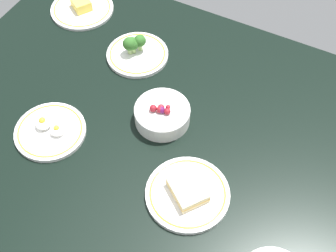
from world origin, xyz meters
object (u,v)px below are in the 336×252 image
at_px(plate_cheese, 82,8).
at_px(plate_sandwich, 188,193).
at_px(plate_eggs, 50,130).
at_px(bowl_berries, 162,114).
at_px(plate_broccoli, 136,51).

height_order(plate_cheese, plate_sandwich, same).
distance_m(plate_eggs, plate_cheese, 0.54).
bearing_deg(plate_cheese, bowl_berries, -32.00).
bearing_deg(plate_sandwich, plate_broccoli, 134.24).
height_order(plate_broccoli, plate_cheese, plate_broccoli).
distance_m(plate_eggs, plate_sandwich, 0.44).
bearing_deg(plate_sandwich, plate_eggs, -179.94).
xyz_separation_m(plate_sandwich, bowl_berries, (-0.17, 0.19, 0.02)).
bearing_deg(plate_cheese, plate_broccoli, -20.57).
xyz_separation_m(plate_cheese, bowl_berries, (0.48, -0.30, 0.02)).
bearing_deg(plate_eggs, plate_sandwich, 0.06).
bearing_deg(plate_broccoli, bowl_berries, -44.51).
relative_size(plate_eggs, plate_sandwich, 0.92).
xyz_separation_m(plate_eggs, bowl_berries, (0.27, 0.19, 0.02)).
height_order(plate_cheese, bowl_berries, bowl_berries).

